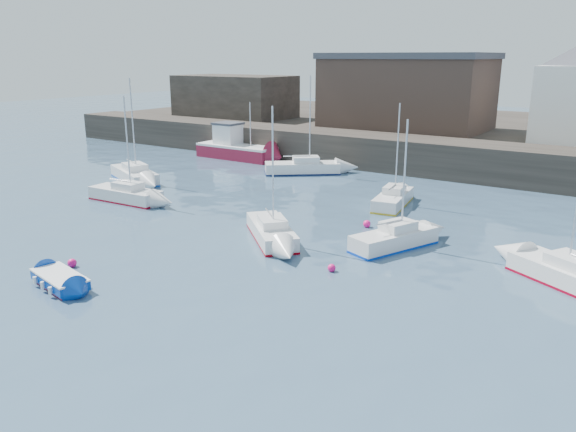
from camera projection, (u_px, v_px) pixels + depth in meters
The scene contains 16 objects.
water at pixel (118, 322), 22.02m from camera, with size 220.00×220.00×0.00m, color #2D4760.
quay_wall at pixel (433, 157), 49.58m from camera, with size 90.00×5.00×3.00m, color #28231E.
land_strip at pixel (488, 135), 63.99m from camera, with size 90.00×32.00×2.80m, color #28231E.
warehouse at pixel (407, 91), 57.78m from camera, with size 16.40×10.40×7.60m.
bldg_west at pixel (235, 96), 69.11m from camera, with size 14.00×8.00×5.00m.
blue_dinghy at pixel (60, 280), 25.29m from camera, with size 3.50×2.04×0.63m.
fishing_boat at pixel (236, 147), 57.30m from camera, with size 8.68×3.35×5.73m.
sailboat_a at pixel (126, 194), 40.19m from camera, with size 5.85×2.13×7.50m.
sailboat_b at pixel (271, 231), 31.90m from camera, with size 5.59×5.35×7.55m.
sailboat_c at pixel (395, 238), 30.46m from camera, with size 3.53×5.51×6.92m.
sailboat_e at pixel (134, 174), 46.86m from camera, with size 6.84×4.53×8.42m.
sailboat_f at pixel (393, 199), 39.10m from camera, with size 2.60×5.61×7.03m.
sailboat_h at pixel (303, 167), 49.85m from camera, with size 6.47×5.77×8.49m.
buoy_near at pixel (73, 267), 27.82m from camera, with size 0.44×0.44×0.44m, color #FF1374.
buoy_mid at pixel (332, 271), 27.23m from camera, with size 0.39×0.39×0.39m, color #FF1374.
buoy_far at pixel (367, 227), 34.28m from camera, with size 0.46×0.46×0.46m, color #FF1374.
Camera 1 is at (16.69, -12.93, 10.06)m, focal length 35.00 mm.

